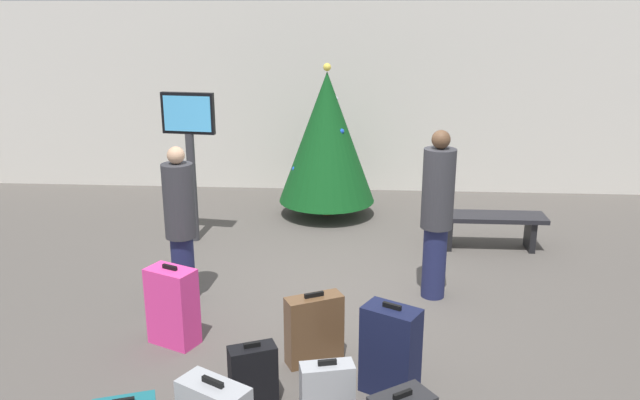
# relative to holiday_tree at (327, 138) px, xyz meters

# --- Properties ---
(ground_plane) EXTENTS (16.00, 16.00, 0.00)m
(ground_plane) POSITION_rel_holiday_tree_xyz_m (0.25, -2.89, -1.25)
(ground_plane) COLOR #514C47
(back_wall) EXTENTS (16.00, 0.20, 3.27)m
(back_wall) POSITION_rel_holiday_tree_xyz_m (0.25, 1.61, 0.39)
(back_wall) COLOR beige
(back_wall) RESTS_ON ground_plane
(holiday_tree) EXTENTS (1.49, 1.49, 2.37)m
(holiday_tree) POSITION_rel_holiday_tree_xyz_m (0.00, 0.00, 0.00)
(holiday_tree) COLOR #4C3319
(holiday_tree) RESTS_ON ground_plane
(flight_info_kiosk) EXTENTS (0.73, 0.18, 2.07)m
(flight_info_kiosk) POSITION_rel_holiday_tree_xyz_m (-1.79, -1.27, 0.16)
(flight_info_kiosk) COLOR #333338
(flight_info_kiosk) RESTS_ON ground_plane
(waiting_bench) EXTENTS (1.47, 0.44, 0.48)m
(waiting_bench) POSITION_rel_holiday_tree_xyz_m (2.28, -1.32, -0.89)
(waiting_bench) COLOR black
(waiting_bench) RESTS_ON ground_plane
(traveller_0) EXTENTS (0.45, 0.45, 1.91)m
(traveller_0) POSITION_rel_holiday_tree_xyz_m (1.37, -2.89, -0.24)
(traveller_0) COLOR #1E234C
(traveller_0) RESTS_ON ground_plane
(traveller_1) EXTENTS (0.39, 0.39, 1.76)m
(traveller_1) POSITION_rel_holiday_tree_xyz_m (-1.40, -3.20, -0.32)
(traveller_1) COLOR #1E234C
(traveller_1) RESTS_ON ground_plane
(suitcase_0) EXTENTS (0.53, 0.46, 0.82)m
(suitcase_0) POSITION_rel_holiday_tree_xyz_m (0.81, -4.82, -0.85)
(suitcase_0) COLOR #141938
(suitcase_0) RESTS_ON ground_plane
(suitcase_1) EXTENTS (0.55, 0.40, 0.69)m
(suitcase_1) POSITION_rel_holiday_tree_xyz_m (0.14, -4.38, -0.92)
(suitcase_1) COLOR brown
(suitcase_1) RESTS_ON ground_plane
(suitcase_5) EXTENTS (0.53, 0.43, 0.81)m
(suitcase_5) POSITION_rel_holiday_tree_xyz_m (-1.25, -4.12, -0.86)
(suitcase_5) COLOR #E5388C
(suitcase_5) RESTS_ON ground_plane
(suitcase_6) EXTENTS (0.43, 0.26, 0.63)m
(suitcase_6) POSITION_rel_holiday_tree_xyz_m (0.31, -5.39, -0.95)
(suitcase_6) COLOR #9EA0A5
(suitcase_6) RESTS_ON ground_plane
(suitcase_7) EXTENTS (0.42, 0.32, 0.56)m
(suitcase_7) POSITION_rel_holiday_tree_xyz_m (-0.31, -5.07, -0.98)
(suitcase_7) COLOR black
(suitcase_7) RESTS_ON ground_plane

